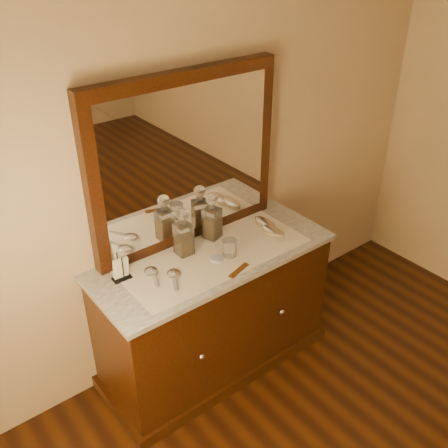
{
  "coord_description": "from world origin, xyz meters",
  "views": [
    {
      "loc": [
        -1.44,
        0.0,
        2.52
      ],
      "look_at": [
        0.0,
        1.85,
        1.1
      ],
      "focal_mm": 40.96,
      "sensor_mm": 36.0,
      "label": 1
    }
  ],
  "objects": [
    {
      "name": "tumblers",
      "position": [
        0.06,
        1.89,
        0.9
      ],
      "size": [
        0.09,
        0.09,
        0.1
      ],
      "color": "white",
      "rests_on": "lace_runner"
    },
    {
      "name": "napkin_rack",
      "position": [
        -0.53,
        2.07,
        0.91
      ],
      "size": [
        0.11,
        0.07,
        0.15
      ],
      "color": "black",
      "rests_on": "marble_top"
    },
    {
      "name": "dresser_plinth",
      "position": [
        0.0,
        1.96,
        0.04
      ],
      "size": [
        1.46,
        0.59,
        0.08
      ],
      "primitive_type": "cube",
      "color": "black",
      "rests_on": "floor"
    },
    {
      "name": "comb",
      "position": [
        0.01,
        1.73,
        0.86
      ],
      "size": [
        0.16,
        0.07,
        0.01
      ],
      "primitive_type": "cube",
      "rotation": [
        0.0,
        0.0,
        0.27
      ],
      "color": "brown",
      "rests_on": "lace_runner"
    },
    {
      "name": "knob_left",
      "position": [
        -0.3,
        1.67,
        0.45
      ],
      "size": [
        0.04,
        0.04,
        0.04
      ],
      "primitive_type": "sphere",
      "color": "silver",
      "rests_on": "dresser_cabinet"
    },
    {
      "name": "lace_runner",
      "position": [
        0.0,
        1.94,
        0.85
      ],
      "size": [
        1.1,
        0.45,
        0.0
      ],
      "primitive_type": "cube",
      "color": "white",
      "rests_on": "marble_top"
    },
    {
      "name": "hand_mirror_outer",
      "position": [
        -0.38,
        2.0,
        0.86
      ],
      "size": [
        0.11,
        0.2,
        0.02
      ],
      "color": "silver",
      "rests_on": "lace_runner"
    },
    {
      "name": "brush_near",
      "position": [
        0.4,
        1.89,
        0.88
      ],
      "size": [
        0.09,
        0.18,
        0.05
      ],
      "color": "#9E8861",
      "rests_on": "lace_runner"
    },
    {
      "name": "marble_top",
      "position": [
        0.0,
        1.96,
        0.83
      ],
      "size": [
        1.44,
        0.59,
        0.03
      ],
      "primitive_type": "cube",
      "color": "silver",
      "rests_on": "dresser_cabinet"
    },
    {
      "name": "knob_right",
      "position": [
        0.3,
        1.67,
        0.45
      ],
      "size": [
        0.04,
        0.04,
        0.04
      ],
      "primitive_type": "sphere",
      "color": "silver",
      "rests_on": "dresser_cabinet"
    },
    {
      "name": "decanter_right",
      "position": [
        0.1,
        2.1,
        0.97
      ],
      "size": [
        0.12,
        0.12,
        0.3
      ],
      "color": "brown",
      "rests_on": "lace_runner"
    },
    {
      "name": "pin_dish",
      "position": [
        -0.02,
        1.89,
        0.86
      ],
      "size": [
        0.09,
        0.09,
        0.01
      ],
      "primitive_type": "cylinder",
      "rotation": [
        0.0,
        0.0,
        0.14
      ],
      "color": "white",
      "rests_on": "lace_runner"
    },
    {
      "name": "dresser_cabinet",
      "position": [
        0.0,
        1.96,
        0.41
      ],
      "size": [
        1.4,
        0.55,
        0.82
      ],
      "primitive_type": "cube",
      "color": "black",
      "rests_on": "floor"
    },
    {
      "name": "mirror_glass",
      "position": [
        0.0,
        2.17,
        1.35
      ],
      "size": [
        1.06,
        0.01,
        0.86
      ],
      "primitive_type": "cube",
      "color": "white",
      "rests_on": "marble_top"
    },
    {
      "name": "hand_mirror_inner",
      "position": [
        -0.3,
        1.91,
        0.86
      ],
      "size": [
        0.14,
        0.2,
        0.02
      ],
      "color": "silver",
      "rests_on": "lace_runner"
    },
    {
      "name": "mirror_frame",
      "position": [
        0.0,
        2.2,
        1.35
      ],
      "size": [
        1.2,
        0.08,
        1.0
      ],
      "primitive_type": "cube",
      "color": "black",
      "rests_on": "marble_top"
    },
    {
      "name": "decanter_left",
      "position": [
        -0.13,
        2.06,
        0.97
      ],
      "size": [
        0.09,
        0.09,
        0.3
      ],
      "color": "brown",
      "rests_on": "lace_runner"
    },
    {
      "name": "brush_far",
      "position": [
        0.43,
        1.99,
        0.88
      ],
      "size": [
        0.08,
        0.18,
        0.05
      ],
      "color": "#9E8861",
      "rests_on": "lace_runner"
    }
  ]
}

